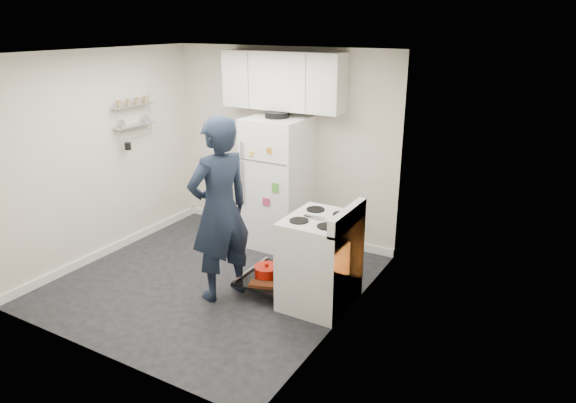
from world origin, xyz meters
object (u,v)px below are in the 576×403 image
Objects in this scene: electric_range at (319,262)px; open_oven_door at (269,275)px; refrigerator at (277,182)px; person at (220,210)px.

electric_range is 1.57× the size of open_oven_door.
electric_range is at bearing -43.87° from refrigerator.
electric_range is at bearing 129.85° from person.
person is at bearing -159.74° from electric_range.
electric_range is 0.57× the size of person.
person reaches higher than electric_range.
person reaches higher than refrigerator.
person is (0.18, -1.46, 0.13)m from refrigerator.
open_oven_door is 0.40× the size of refrigerator.
refrigerator is (-0.55, 1.13, 0.66)m from open_oven_door.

